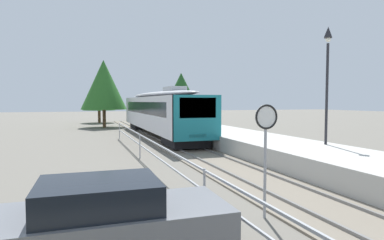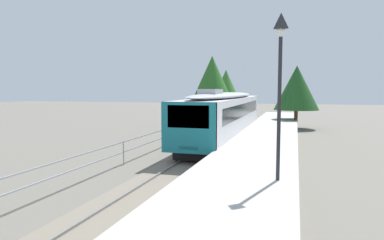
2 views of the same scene
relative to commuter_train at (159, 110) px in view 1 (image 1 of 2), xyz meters
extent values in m
plane|color=#6B665B|center=(-3.00, -8.70, -2.14)|extent=(160.00, 160.00, 0.00)
cube|color=slate|center=(0.00, -8.70, -2.11)|extent=(3.20, 60.00, 0.06)
cube|color=slate|center=(-0.72, -8.70, -2.04)|extent=(0.08, 60.00, 0.08)
cube|color=slate|center=(0.72, -8.70, -2.04)|extent=(0.08, 60.00, 0.08)
cube|color=silver|center=(0.00, 0.11, -0.18)|extent=(2.80, 18.67, 2.55)
cube|color=#19757F|center=(0.00, -9.13, -0.18)|extent=(2.80, 0.24, 2.55)
cube|color=black|center=(0.00, -9.21, 0.38)|extent=(2.13, 0.08, 1.12)
cube|color=black|center=(0.00, 0.11, 0.23)|extent=(2.82, 15.68, 0.92)
ellipsoid|color=#A8AAAF|center=(0.00, 0.11, 1.28)|extent=(2.69, 17.92, 0.44)
cube|color=#A8AAAF|center=(0.00, -4.56, 1.56)|extent=(1.10, 2.20, 0.36)
cube|color=#EAE5C6|center=(0.00, -9.20, -1.17)|extent=(1.00, 0.10, 0.20)
cube|color=black|center=(0.00, -6.83, -1.73)|extent=(2.24, 3.20, 0.55)
cube|color=black|center=(0.00, 7.04, -1.73)|extent=(2.24, 3.20, 0.55)
cube|color=#B7B5AD|center=(3.25, -8.70, -1.69)|extent=(3.90, 60.00, 0.90)
cylinder|color=#232328|center=(4.54, -13.95, 1.06)|extent=(0.12, 0.12, 4.60)
pyramid|color=#232328|center=(4.54, -13.95, 3.86)|extent=(0.34, 0.34, 0.50)
sphere|color=silver|center=(4.54, -13.95, 3.54)|extent=(0.24, 0.24, 0.24)
cylinder|color=#9EA0A5|center=(-1.86, -19.10, -1.04)|extent=(0.07, 0.07, 2.20)
cylinder|color=white|center=(-1.86, -19.12, 0.36)|extent=(0.60, 0.03, 0.60)
torus|color=black|center=(-1.86, -19.14, 0.36)|extent=(0.61, 0.05, 0.61)
cube|color=#9EA0A5|center=(-3.30, -18.70, -0.94)|extent=(0.05, 36.00, 0.05)
cube|color=#9EA0A5|center=(-3.30, -18.70, -1.46)|extent=(0.05, 36.00, 0.05)
cylinder|color=#9EA0A5|center=(-3.30, -18.70, -1.52)|extent=(0.06, 0.06, 1.25)
cylinder|color=#9EA0A5|center=(-3.30, -9.70, -1.52)|extent=(0.06, 0.06, 1.25)
cylinder|color=#9EA0A5|center=(-3.30, -0.70, -1.52)|extent=(0.06, 0.06, 1.25)
cube|color=slate|center=(-5.60, -20.28, -1.47)|extent=(4.03, 1.83, 0.72)
cube|color=black|center=(-5.85, -20.28, -0.86)|extent=(2.03, 1.58, 0.50)
cylinder|color=black|center=(-4.27, -19.52, -1.83)|extent=(0.62, 0.21, 0.62)
cylinder|color=black|center=(-6.91, -19.48, -1.83)|extent=(0.62, 0.21, 0.62)
cylinder|color=brown|center=(5.06, 10.28, -1.21)|extent=(0.36, 0.36, 1.86)
cone|color=#1E4C1E|center=(5.06, 10.28, 1.89)|extent=(4.35, 4.35, 4.34)
cylinder|color=brown|center=(-3.71, 19.10, -1.29)|extent=(0.36, 0.36, 1.70)
cone|color=#38702D|center=(-3.71, 19.10, 1.91)|extent=(4.34, 4.34, 4.70)
cylinder|color=brown|center=(-3.62, 10.98, -1.14)|extent=(0.36, 0.36, 2.01)
cone|color=#286023|center=(-3.62, 10.98, 2.58)|extent=(4.94, 4.94, 5.42)
camera|label=1|loc=(-6.12, -25.94, 0.73)|focal=30.33mm
camera|label=2|loc=(5.05, -25.38, 1.70)|focal=32.48mm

